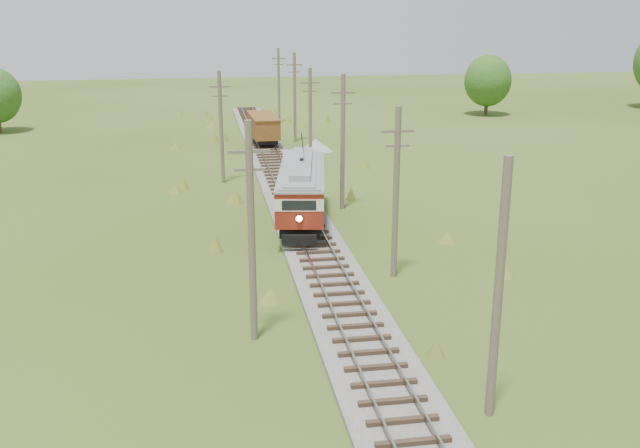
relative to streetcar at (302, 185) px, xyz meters
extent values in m
cube|color=#605B54|center=(0.00, 6.23, -2.40)|extent=(3.60, 96.00, 0.25)
cube|color=#726659|center=(-0.72, 6.23, -2.04)|extent=(0.08, 96.00, 0.17)
cube|color=#726659|center=(0.72, 6.23, -2.04)|extent=(0.08, 96.00, 0.17)
cube|color=#2D2116|center=(0.00, 6.23, -2.19)|extent=(2.40, 96.00, 0.16)
cube|color=black|center=(0.00, 0.00, -1.53)|extent=(3.98, 10.78, 0.43)
cube|color=maroon|center=(0.00, 0.00, -0.58)|extent=(4.53, 11.75, 1.05)
cube|color=#EEE4C2|center=(0.00, 0.00, 0.28)|extent=(4.56, 11.82, 0.67)
cube|color=black|center=(0.00, 0.00, 0.28)|extent=(4.50, 11.31, 0.53)
cube|color=maroon|center=(0.00, 0.00, 0.76)|extent=(4.53, 11.75, 0.29)
cube|color=gray|center=(0.00, 0.00, 1.08)|extent=(4.60, 11.88, 0.36)
cube|color=gray|center=(0.00, 0.00, 1.40)|extent=(2.60, 8.68, 0.38)
sphere|color=#FFF2BF|center=(-0.96, -5.73, -0.44)|extent=(0.34, 0.34, 0.34)
cylinder|color=black|center=(0.28, 1.70, 2.48)|extent=(0.79, 4.40, 1.84)
cylinder|color=black|center=(-1.42, -4.16, -1.58)|extent=(0.24, 0.77, 0.76)
cylinder|color=black|center=(-0.01, -4.40, -1.58)|extent=(0.24, 0.77, 0.76)
cylinder|color=black|center=(0.01, 4.40, -1.58)|extent=(0.24, 0.77, 0.76)
cylinder|color=black|center=(1.42, 4.16, -1.58)|extent=(0.24, 0.77, 0.76)
cube|color=black|center=(0.00, 27.35, -1.64)|extent=(2.17, 6.67, 0.46)
cube|color=brown|center=(0.00, 27.35, -0.50)|extent=(2.68, 7.42, 1.83)
cube|color=brown|center=(0.00, 27.35, 0.46)|extent=(2.73, 7.57, 0.11)
cylinder|color=black|center=(-0.60, 25.12, -1.60)|extent=(0.14, 0.74, 0.73)
cylinder|color=black|center=(0.78, 25.18, -1.60)|extent=(0.14, 0.74, 0.73)
cylinder|color=black|center=(-0.77, 29.52, -1.60)|extent=(0.14, 0.74, 0.73)
cylinder|color=black|center=(0.60, 29.57, -1.60)|extent=(0.14, 0.74, 0.73)
cone|color=gray|center=(4.75, 24.36, -1.99)|extent=(2.87, 2.87, 1.08)
cone|color=gray|center=(5.47, 23.47, -2.21)|extent=(1.61, 1.61, 0.63)
cylinder|color=brown|center=(3.10, -22.77, 1.88)|extent=(0.30, 0.30, 8.80)
cylinder|color=brown|center=(3.30, -9.77, 1.78)|extent=(0.30, 0.30, 8.60)
cube|color=brown|center=(3.30, -9.77, 4.88)|extent=(1.60, 0.12, 0.12)
cube|color=brown|center=(3.30, -9.77, 4.18)|extent=(1.20, 0.10, 0.10)
cylinder|color=brown|center=(3.20, 3.23, 1.98)|extent=(0.30, 0.30, 9.00)
cube|color=brown|center=(3.20, 3.23, 5.28)|extent=(1.60, 0.12, 0.12)
cube|color=brown|center=(3.20, 3.23, 4.58)|extent=(1.20, 0.10, 0.10)
cylinder|color=brown|center=(3.00, 16.23, 1.68)|extent=(0.30, 0.30, 8.40)
cube|color=brown|center=(3.00, 16.23, 4.68)|extent=(1.60, 0.12, 0.12)
cube|color=brown|center=(3.00, 16.23, 3.98)|extent=(1.20, 0.10, 0.10)
cylinder|color=brown|center=(3.40, 29.23, 1.93)|extent=(0.30, 0.30, 8.90)
cube|color=brown|center=(3.40, 29.23, 5.18)|extent=(1.60, 0.12, 0.12)
cube|color=brown|center=(3.40, 29.23, 4.48)|extent=(1.20, 0.10, 0.10)
cylinder|color=brown|center=(3.20, 42.23, 1.83)|extent=(0.30, 0.30, 8.70)
cube|color=brown|center=(3.20, 42.23, 4.98)|extent=(1.60, 0.12, 0.12)
cube|color=brown|center=(3.20, 42.23, 4.28)|extent=(1.20, 0.10, 0.10)
cylinder|color=brown|center=(-4.20, -15.77, 1.98)|extent=(0.30, 0.30, 9.00)
cube|color=brown|center=(-4.20, -15.77, 5.28)|extent=(1.60, 0.12, 0.12)
cube|color=brown|center=(-4.20, -15.77, 4.58)|extent=(1.20, 0.10, 0.10)
cylinder|color=brown|center=(-4.50, 12.23, 1.78)|extent=(0.30, 0.30, 8.60)
cube|color=brown|center=(-4.50, 12.23, 4.88)|extent=(1.60, 0.12, 0.12)
cube|color=brown|center=(-4.50, 12.23, 4.18)|extent=(1.20, 0.10, 0.10)
cylinder|color=#38281C|center=(30.00, 44.23, -1.26)|extent=(0.50, 0.50, 2.52)
ellipsoid|color=#274C16|center=(30.00, 44.23, 1.82)|extent=(5.88, 5.88, 6.47)
camera|label=1|loc=(-5.89, -42.51, 10.45)|focal=40.00mm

